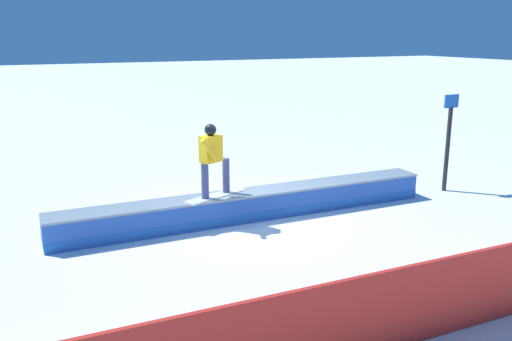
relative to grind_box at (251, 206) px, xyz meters
The scene contains 5 objects.
ground_plane 0.25m from the grind_box, ahead, with size 120.00×120.00×0.00m, color white.
grind_box is the anchor object (origin of this frame).
snowboarder 1.34m from the grind_box, ahead, with size 1.43×0.78×1.42m.
safety_fence 4.95m from the grind_box, 90.00° to the left, with size 11.89×0.06×1.02m, color red.
trail_marker 5.03m from the grind_box, behind, with size 0.40×0.10×2.26m.
Camera 1 is at (4.42, 9.35, 3.60)m, focal length 38.17 mm.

